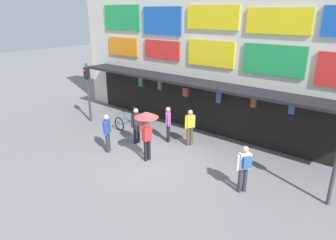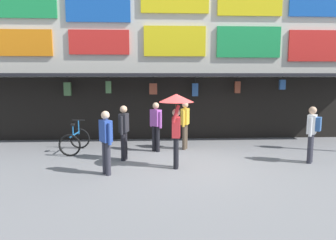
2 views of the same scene
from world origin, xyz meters
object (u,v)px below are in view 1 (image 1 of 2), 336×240
at_px(traffic_light_near, 88,83).
at_px(pedestrian_in_white, 190,126).
at_px(pedestrian_with_umbrella, 147,122).
at_px(pedestrian_in_yellow, 136,124).
at_px(pedestrian_in_red, 107,131).
at_px(bicycle_parked, 128,121).
at_px(pedestrian_in_black, 168,122).
at_px(pedestrian_in_purple, 244,166).

xyz_separation_m(traffic_light_near, pedestrian_in_white, (6.06, 0.90, -1.19)).
bearing_deg(pedestrian_with_umbrella, pedestrian_in_yellow, 148.80).
bearing_deg(pedestrian_in_white, pedestrian_in_red, -130.35).
bearing_deg(pedestrian_in_yellow, traffic_light_near, 173.49).
bearing_deg(bicycle_parked, pedestrian_in_white, 4.12).
bearing_deg(pedestrian_in_black, pedestrian_in_yellow, -132.62).
bearing_deg(pedestrian_in_red, bicycle_parked, 119.38).
relative_size(pedestrian_in_yellow, pedestrian_in_white, 1.00).
distance_m(traffic_light_near, pedestrian_in_black, 5.21).
height_order(traffic_light_near, pedestrian_in_red, traffic_light_near).
bearing_deg(pedestrian_in_purple, traffic_light_near, 173.72).
bearing_deg(pedestrian_in_black, pedestrian_in_purple, -20.00).
relative_size(bicycle_parked, pedestrian_with_umbrella, 0.58).
relative_size(pedestrian_in_purple, pedestrian_with_umbrella, 0.81).
xyz_separation_m(bicycle_parked, pedestrian_in_yellow, (1.75, -1.09, 0.55)).
height_order(bicycle_parked, pedestrian_in_yellow, pedestrian_in_yellow).
bearing_deg(pedestrian_in_white, pedestrian_in_black, -164.32).
relative_size(traffic_light_near, pedestrian_with_umbrella, 1.54).
bearing_deg(pedestrian_in_white, traffic_light_near, -171.59).
bearing_deg(bicycle_parked, traffic_light_near, -164.82).
xyz_separation_m(bicycle_parked, pedestrian_in_black, (2.73, -0.02, 0.55)).
height_order(pedestrian_in_black, pedestrian_in_white, same).
distance_m(traffic_light_near, pedestrian_in_purple, 9.74).
bearing_deg(pedestrian_in_yellow, pedestrian_in_purple, -6.12).
relative_size(bicycle_parked, pedestrian_in_black, 0.72).
distance_m(bicycle_parked, pedestrian_in_red, 2.92).
bearing_deg(pedestrian_in_white, bicycle_parked, -175.88).
bearing_deg(bicycle_parked, pedestrian_in_purple, -12.97).
bearing_deg(pedestrian_in_red, pedestrian_in_yellow, 76.40).
xyz_separation_m(bicycle_parked, pedestrian_in_white, (3.75, 0.27, 0.55)).
distance_m(pedestrian_in_black, pedestrian_with_umbrella, 2.18).
height_order(pedestrian_in_yellow, pedestrian_in_purple, same).
height_order(pedestrian_in_yellow, pedestrian_with_umbrella, pedestrian_with_umbrella).
bearing_deg(pedestrian_in_red, traffic_light_near, 153.25).
bearing_deg(pedestrian_in_black, bicycle_parked, 179.64).
distance_m(bicycle_parked, pedestrian_in_white, 3.80).
bearing_deg(bicycle_parked, pedestrian_in_yellow, -31.93).
height_order(bicycle_parked, pedestrian_with_umbrella, pedestrian_with_umbrella).
height_order(bicycle_parked, pedestrian_in_black, pedestrian_in_black).
xyz_separation_m(pedestrian_in_white, pedestrian_in_purple, (3.56, -1.95, 0.04)).
xyz_separation_m(pedestrian_in_yellow, pedestrian_in_white, (2.01, 1.36, 0.00)).
height_order(bicycle_parked, pedestrian_in_white, pedestrian_in_white).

